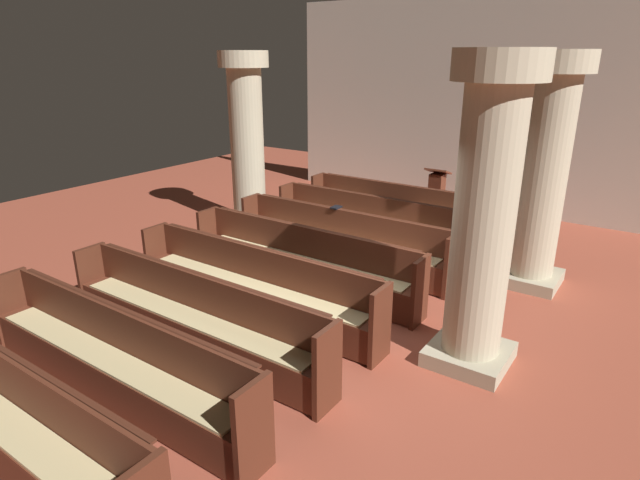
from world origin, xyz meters
TOP-DOWN VIEW (x-y plane):
  - ground_plane at (0.00, 0.00)m, footprint 19.20×19.20m
  - back_wall at (0.00, 6.08)m, footprint 10.00×0.16m
  - pew_row_0 at (-0.97, 3.44)m, footprint 3.85×0.46m
  - pew_row_1 at (-0.97, 2.38)m, footprint 3.85×0.46m
  - pew_row_2 at (-0.97, 1.32)m, footprint 3.85×0.47m
  - pew_row_3 at (-0.97, 0.26)m, footprint 3.85×0.46m
  - pew_row_4 at (-0.97, -0.80)m, footprint 3.85×0.46m
  - pew_row_5 at (-0.97, -1.85)m, footprint 3.85×0.47m
  - pew_row_6 at (-0.97, -2.91)m, footprint 3.85×0.46m
  - pew_row_7 at (-0.97, -3.97)m, footprint 3.85×0.46m
  - pillar_aisle_side at (1.77, 2.38)m, footprint 0.94×0.94m
  - pillar_far_side at (-3.66, 2.13)m, footprint 0.94×0.94m
  - pillar_aisle_rear at (1.77, -0.24)m, footprint 0.92×0.92m
  - lectern at (-0.75, 4.73)m, footprint 0.48×0.45m
  - hymn_book at (-1.18, 1.51)m, footprint 0.13×0.19m

SIDE VIEW (x-z plane):
  - ground_plane at x=0.00m, z-range 0.00..0.00m
  - lectern at x=-0.75m, z-range -0.09..0.99m
  - pew_row_0 at x=-0.97m, z-range 0.03..0.94m
  - pew_row_1 at x=-0.97m, z-range 0.03..0.94m
  - pew_row_2 at x=-0.97m, z-range 0.03..0.94m
  - pew_row_3 at x=-0.97m, z-range 0.03..0.94m
  - pew_row_4 at x=-0.97m, z-range 0.03..0.94m
  - pew_row_5 at x=-0.97m, z-range 0.03..0.94m
  - pew_row_6 at x=-0.97m, z-range 0.03..0.94m
  - pew_row_7 at x=-0.97m, z-range 0.03..0.94m
  - hymn_book at x=-1.18m, z-range 0.92..0.94m
  - pillar_aisle_side at x=1.77m, z-range 0.07..3.44m
  - pillar_far_side at x=-3.66m, z-range 0.07..3.44m
  - pillar_aisle_rear at x=1.77m, z-range 0.07..3.44m
  - back_wall at x=0.00m, z-range 0.00..4.50m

